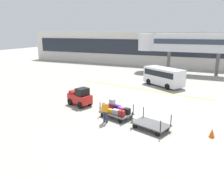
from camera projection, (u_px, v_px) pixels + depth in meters
The scene contains 10 objects.
ground_plane at pixel (130, 116), 16.63m from camera, with size 120.00×120.00×0.00m, color #9E9B91.
apron_lead_line at pixel (141, 89), 24.43m from camera, with size 15.38×0.20×0.01m, color yellow.
terminal_building at pixel (180, 50), 38.80m from camera, with size 61.78×2.51×6.10m.
jet_bridge at pixel (182, 43), 32.75m from camera, with size 14.56×3.00×5.86m.
baggage_tug at pixel (80, 97), 18.96m from camera, with size 2.34×1.77×1.58m.
baggage_cart_lead at pixel (116, 111), 16.34m from camera, with size 3.07×2.06×1.20m.
baggage_cart_middle at pixel (151, 124), 14.39m from camera, with size 3.07×2.06×1.10m.
baggage_handler at pixel (105, 111), 15.33m from camera, with size 0.42×0.45×1.56m.
shuttle_van at pixel (164, 75), 25.64m from camera, with size 5.08×4.15×2.10m.
safety_cone_near at pixel (212, 133), 13.31m from camera, with size 0.36×0.36×0.55m, color #EA590F.
Camera 1 is at (5.08, -14.76, 6.21)m, focal length 35.50 mm.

